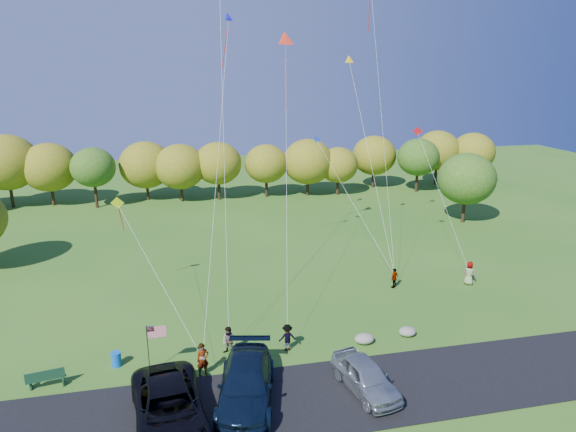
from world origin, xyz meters
name	(u,v)px	position (x,y,z in m)	size (l,w,h in m)	color
ground	(288,357)	(0.00, 0.00, 0.00)	(140.00, 140.00, 0.00)	#2C601B
asphalt_lane	(305,399)	(0.00, -4.00, 0.03)	(44.00, 6.00, 0.06)	black
treeline	(214,165)	(-1.22, 35.75, 4.65)	(75.26, 26.78, 8.34)	#362513
minivan_dark	(169,408)	(-6.58, -4.67, 1.01)	(3.15, 6.83, 1.90)	black
minivan_navy	(246,384)	(-2.88, -3.57, 1.00)	(2.64, 6.50, 1.89)	black
minivan_silver	(366,376)	(3.19, -4.02, 0.87)	(1.91, 4.74, 1.61)	#9FA7AA
flyer_a	(203,360)	(-4.84, -0.80, 0.94)	(0.69, 0.45, 1.89)	#4C4C59
flyer_b	(229,341)	(-3.26, 0.99, 0.86)	(0.84, 0.65, 1.73)	#4C4C59
flyer_c	(287,337)	(0.14, 0.75, 0.82)	(1.05, 0.61, 1.63)	#4C4C59
flyer_d	(394,278)	(9.89, 7.70, 0.77)	(0.91, 0.38, 1.55)	#4C4C59
flyer_e	(469,273)	(15.70, 7.03, 0.92)	(0.90, 0.59, 1.84)	#4C4C59
park_bench	(46,378)	(-12.86, -0.21, 0.56)	(1.89, 0.62, 1.05)	#153B23
trash_barrel	(116,359)	(-9.52, 1.13, 0.41)	(0.55, 0.55, 0.82)	blue
flag_assembly	(153,337)	(-7.37, 0.07, 2.13)	(1.04, 0.67, 2.81)	black
boulder_near	(364,339)	(4.83, 0.50, 0.30)	(1.20, 0.94, 0.60)	gray
boulder_far	(407,332)	(7.75, 0.78, 0.28)	(1.08, 0.90, 0.56)	gray
kites_aloft	(289,28)	(3.22, 14.38, 18.85)	(24.78, 9.22, 19.80)	#FF341C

